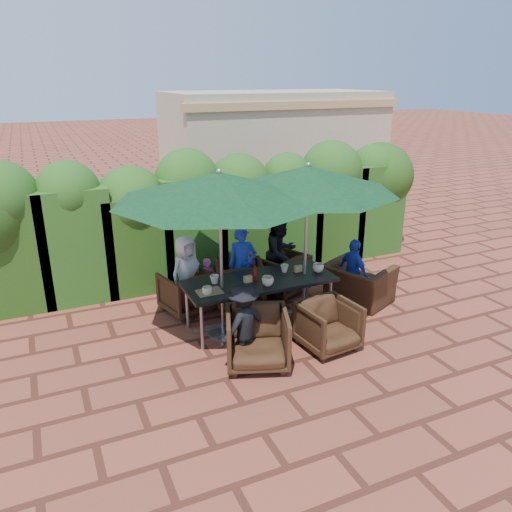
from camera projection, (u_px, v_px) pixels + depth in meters
name	position (u px, v px, depth m)	size (l,w,h in m)	color
ground	(268.00, 324.00, 7.69)	(80.00, 80.00, 0.00)	brown
dining_table	(259.00, 284.00, 7.46)	(2.26, 0.90, 0.75)	black
umbrella_left	(219.00, 187.00, 6.66)	(2.92, 2.92, 2.46)	gray
umbrella_right	(308.00, 179.00, 7.16)	(2.62, 2.62, 2.46)	gray
chair_far_left	(186.00, 290.00, 8.02)	(0.72, 0.67, 0.74)	black
chair_far_mid	(239.00, 281.00, 8.28)	(0.78, 0.73, 0.80)	black
chair_far_right	(281.00, 271.00, 8.70)	(0.77, 0.72, 0.79)	black
chair_near_left	(257.00, 336.00, 6.51)	(0.80, 0.75, 0.83)	black
chair_near_right	(329.00, 323.00, 6.92)	(0.73, 0.68, 0.75)	black
chair_end_right	(359.00, 277.00, 8.31)	(1.02, 0.66, 0.89)	black
adult_far_left	(186.00, 273.00, 8.04)	(0.61, 0.36, 1.24)	silver
adult_far_mid	(242.00, 265.00, 8.27)	(0.47, 0.38, 1.30)	#213AB2
adult_far_right	(281.00, 253.00, 8.68)	(0.68, 0.41, 1.41)	black
adult_near_left	(243.00, 324.00, 6.49)	(0.72, 0.33, 1.13)	black
adult_end_right	(353.00, 272.00, 8.21)	(0.66, 0.33, 1.13)	#213AB2
child_left	(208.00, 282.00, 8.25)	(0.29, 0.23, 0.80)	#DF4EA4
child_right	(253.00, 273.00, 8.58)	(0.30, 0.24, 0.83)	#7E4698
pedestrian_a	(238.00, 197.00, 11.58)	(1.77, 0.63, 1.89)	#248734
pedestrian_b	(290.00, 192.00, 12.28)	(0.87, 0.53, 1.81)	#DF4EA4
pedestrian_c	(307.00, 196.00, 12.31)	(1.04, 0.47, 1.62)	gray
cup_a	(207.00, 291.00, 6.91)	(0.14, 0.14, 0.11)	beige
cup_b	(215.00, 279.00, 7.28)	(0.14, 0.14, 0.13)	beige
cup_c	(268.00, 281.00, 7.20)	(0.17, 0.17, 0.14)	beige
cup_d	(284.00, 268.00, 7.71)	(0.13, 0.13, 0.12)	beige
cup_e	(318.00, 268.00, 7.70)	(0.17, 0.17, 0.14)	beige
ketchup_bottle	(255.00, 275.00, 7.38)	(0.04, 0.04, 0.17)	#B20C0A
sauce_bottle	(255.00, 272.00, 7.51)	(0.04, 0.04, 0.17)	#4C230C
serving_tray	(209.00, 292.00, 6.99)	(0.35, 0.25, 0.02)	#957048
number_block_left	(248.00, 279.00, 7.32)	(0.12, 0.06, 0.10)	tan
number_block_right	(298.00, 269.00, 7.72)	(0.12, 0.06, 0.10)	tan
hedge_wall	(203.00, 207.00, 9.14)	(9.10, 1.60, 2.43)	#1C3A0F
building	(273.00, 149.00, 14.48)	(6.20, 3.08, 3.20)	#B9AB89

